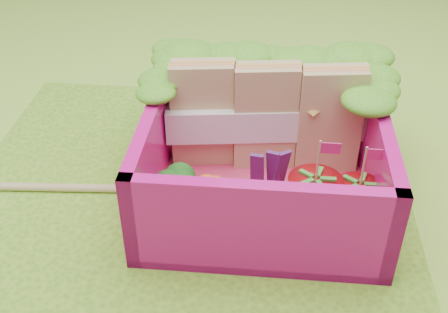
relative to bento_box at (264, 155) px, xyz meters
name	(u,v)px	position (x,y,z in m)	size (l,w,h in m)	color
ground	(184,202)	(-0.45, -0.09, -0.31)	(14.00, 14.00, 0.00)	#A5D73C
placemat	(184,200)	(-0.45, -0.09, -0.29)	(2.60, 2.60, 0.03)	#65A124
bento_floor	(262,190)	(0.00, 0.00, -0.25)	(1.30, 1.30, 0.05)	#E13967
bento_box	(264,155)	(0.00, 0.00, 0.00)	(1.30, 1.30, 0.55)	#DD1286
lettuce_ruffle	(269,62)	(0.00, 0.49, 0.33)	(1.43, 0.83, 0.11)	#347F17
sandwich_stack	(267,117)	(0.00, 0.25, 0.09)	(1.18, 0.32, 0.65)	tan
broccoli	(181,190)	(-0.43, -0.29, -0.05)	(0.31, 0.31, 0.26)	#6AA14E
carrot_sticks	(211,200)	(-0.26, -0.31, -0.09)	(0.11, 0.07, 0.28)	orange
purple_wedges	(270,178)	(0.04, -0.16, -0.04)	(0.19, 0.07, 0.38)	#441753
strawberry_left	(313,201)	(0.27, -0.28, -0.08)	(0.29, 0.29, 0.53)	red
strawberry_right	(357,203)	(0.50, -0.26, -0.09)	(0.25, 0.25, 0.49)	red
snap_peas	(327,208)	(0.36, -0.19, -0.20)	(0.57, 0.52, 0.05)	#54BD3B
chopsticks	(28,187)	(-1.37, -0.09, -0.25)	(2.20, 0.19, 0.04)	tan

